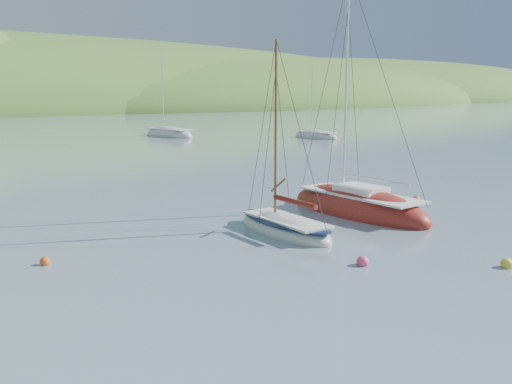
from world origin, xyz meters
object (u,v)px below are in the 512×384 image
daysailer_white (285,228)px  sloop_red (358,209)px  distant_sloop_b (169,135)px  distant_sloop_d (316,137)px

daysailer_white → sloop_red: size_ratio=0.69×
distant_sloop_b → distant_sloop_d: size_ratio=1.27×
daysailer_white → sloop_red: (5.54, 1.06, 0.03)m
distant_sloop_b → sloop_red: bearing=-117.9°
daysailer_white → distant_sloop_d: (31.80, 36.11, -0.04)m
distant_sloop_b → distant_sloop_d: 19.29m
distant_sloop_b → daysailer_white: bearing=-123.6°
sloop_red → distant_sloop_d: sloop_red is taller
sloop_red → distant_sloop_d: bearing=49.6°
daysailer_white → distant_sloop_b: 51.76m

